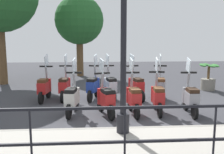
% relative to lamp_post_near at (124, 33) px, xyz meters
% --- Properties ---
extents(ground_plane, '(28.00, 28.00, 0.00)m').
position_rel_lamp_post_near_xyz_m(ground_plane, '(2.40, -0.44, -2.19)').
color(ground_plane, '#38383D').
extents(promenade_walkway, '(2.20, 20.00, 0.15)m').
position_rel_lamp_post_near_xyz_m(promenade_walkway, '(-0.75, -0.44, -2.11)').
color(promenade_walkway, '#A39E93').
rests_on(promenade_walkway, ground_plane).
extents(fence_railing, '(0.04, 16.03, 1.07)m').
position_rel_lamp_post_near_xyz_m(fence_railing, '(-1.80, -0.44, -1.29)').
color(fence_railing, black).
rests_on(fence_railing, promenade_walkway).
extents(lamp_post_near, '(0.26, 0.90, 4.57)m').
position_rel_lamp_post_near_xyz_m(lamp_post_near, '(0.00, 0.00, 0.00)').
color(lamp_post_near, black).
rests_on(lamp_post_near, promenade_walkway).
extents(tree_distant, '(2.60, 2.60, 4.31)m').
position_rel_lamp_post_near_xyz_m(tree_distant, '(8.76, 1.41, 0.79)').
color(tree_distant, brown).
rests_on(tree_distant, ground_plane).
extents(potted_palm, '(1.06, 0.66, 1.05)m').
position_rel_lamp_post_near_xyz_m(potted_palm, '(4.65, -3.95, -1.74)').
color(potted_palm, slate).
rests_on(potted_palm, ground_plane).
extents(scooter_near_0, '(1.23, 0.44, 1.54)m').
position_rel_lamp_post_near_xyz_m(scooter_near_0, '(1.55, -2.03, -1.70)').
color(scooter_near_0, black).
rests_on(scooter_near_0, ground_plane).
extents(scooter_near_1, '(1.23, 0.44, 1.54)m').
position_rel_lamp_post_near_xyz_m(scooter_near_1, '(1.72, -1.16, -1.70)').
color(scooter_near_1, black).
rests_on(scooter_near_1, ground_plane).
extents(scooter_near_2, '(1.23, 0.44, 1.54)m').
position_rel_lamp_post_near_xyz_m(scooter_near_2, '(1.65, -0.47, -1.70)').
color(scooter_near_2, black).
rests_on(scooter_near_2, ground_plane).
extents(scooter_near_3, '(1.20, 0.55, 1.54)m').
position_rel_lamp_post_near_xyz_m(scooter_near_3, '(1.59, 0.30, -1.70)').
color(scooter_near_3, black).
rests_on(scooter_near_3, ground_plane).
extents(scooter_near_4, '(1.23, 0.45, 1.54)m').
position_rel_lamp_post_near_xyz_m(scooter_near_4, '(1.75, 1.20, -1.70)').
color(scooter_near_4, black).
rests_on(scooter_near_4, ground_plane).
extents(scooter_far_0, '(1.22, 0.48, 1.54)m').
position_rel_lamp_post_near_xyz_m(scooter_far_0, '(3.24, -1.63, -1.70)').
color(scooter_far_0, black).
rests_on(scooter_far_0, ground_plane).
extents(scooter_far_1, '(1.20, 0.55, 1.54)m').
position_rel_lamp_post_near_xyz_m(scooter_far_1, '(3.28, -0.79, -1.70)').
color(scooter_far_1, black).
rests_on(scooter_far_1, ground_plane).
extents(scooter_far_2, '(1.22, 0.50, 1.54)m').
position_rel_lamp_post_near_xyz_m(scooter_far_2, '(3.39, 0.07, -1.70)').
color(scooter_far_2, black).
rests_on(scooter_far_2, ground_plane).
extents(scooter_far_3, '(1.21, 0.53, 1.54)m').
position_rel_lamp_post_near_xyz_m(scooter_far_3, '(3.39, 0.64, -1.70)').
color(scooter_far_3, black).
rests_on(scooter_far_3, ground_plane).
extents(scooter_far_4, '(1.23, 0.44, 1.54)m').
position_rel_lamp_post_near_xyz_m(scooter_far_4, '(3.42, 1.61, -1.70)').
color(scooter_far_4, black).
rests_on(scooter_far_4, ground_plane).
extents(scooter_far_5, '(1.23, 0.44, 1.54)m').
position_rel_lamp_post_near_xyz_m(scooter_far_5, '(3.31, 2.26, -1.70)').
color(scooter_far_5, black).
rests_on(scooter_far_5, ground_plane).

